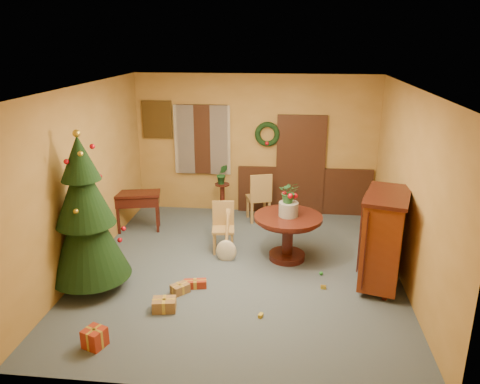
# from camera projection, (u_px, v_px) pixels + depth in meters

# --- Properties ---
(room_envelope) EXTENTS (5.50, 5.50, 5.50)m
(room_envelope) POSITION_uv_depth(u_px,v_px,m) (265.00, 161.00, 9.76)
(room_envelope) COLOR #3C4557
(room_envelope) RESTS_ON ground
(dining_table) EXTENTS (1.14, 1.14, 0.78)m
(dining_table) POSITION_uv_depth(u_px,v_px,m) (288.00, 229.00, 7.79)
(dining_table) COLOR black
(dining_table) RESTS_ON floor
(urn) EXTENTS (0.32, 0.32, 0.23)m
(urn) POSITION_uv_depth(u_px,v_px,m) (288.00, 209.00, 7.68)
(urn) COLOR slate
(urn) RESTS_ON dining_table
(centerpiece_plant) EXTENTS (0.33, 0.28, 0.36)m
(centerpiece_plant) POSITION_uv_depth(u_px,v_px,m) (289.00, 192.00, 7.58)
(centerpiece_plant) COLOR #1E4C23
(centerpiece_plant) RESTS_ON urn
(chair_near) EXTENTS (0.42, 0.42, 0.87)m
(chair_near) POSITION_uv_depth(u_px,v_px,m) (223.00, 225.00, 8.16)
(chair_near) COLOR olive
(chair_near) RESTS_ON floor
(chair_far) EXTENTS (0.56, 0.56, 1.02)m
(chair_far) POSITION_uv_depth(u_px,v_px,m) (259.00, 196.00, 9.41)
(chair_far) COLOR olive
(chair_far) RESTS_ON floor
(guitar) EXTENTS (0.48, 0.61, 0.80)m
(guitar) POSITION_uv_depth(u_px,v_px,m) (226.00, 238.00, 7.78)
(guitar) COLOR beige
(guitar) RESTS_ON floor
(plant_stand) EXTENTS (0.30, 0.30, 0.76)m
(plant_stand) POSITION_uv_depth(u_px,v_px,m) (222.00, 197.00, 9.54)
(plant_stand) COLOR black
(plant_stand) RESTS_ON floor
(stand_plant) EXTENTS (0.26, 0.23, 0.41)m
(stand_plant) POSITION_uv_depth(u_px,v_px,m) (222.00, 174.00, 9.38)
(stand_plant) COLOR #19471E
(stand_plant) RESTS_ON plant_stand
(christmas_tree) EXTENTS (1.16, 1.16, 2.40)m
(christmas_tree) POSITION_uv_depth(u_px,v_px,m) (86.00, 217.00, 6.69)
(christmas_tree) COLOR #382111
(christmas_tree) RESTS_ON floor
(writing_desk) EXTENTS (0.94, 0.61, 0.77)m
(writing_desk) POSITION_uv_depth(u_px,v_px,m) (138.00, 202.00, 8.97)
(writing_desk) COLOR black
(writing_desk) RESTS_ON floor
(sideboard) EXTENTS (0.89, 1.25, 1.46)m
(sideboard) POSITION_uv_depth(u_px,v_px,m) (384.00, 237.00, 6.90)
(sideboard) COLOR #59210A
(sideboard) RESTS_ON floor
(gift_a) EXTENTS (0.35, 0.28, 0.17)m
(gift_a) POSITION_uv_depth(u_px,v_px,m) (164.00, 305.00, 6.44)
(gift_a) COLOR brown
(gift_a) RESTS_ON floor
(gift_b) EXTENTS (0.31, 0.31, 0.24)m
(gift_b) POSITION_uv_depth(u_px,v_px,m) (95.00, 338.00, 5.67)
(gift_b) COLOR #9C2B14
(gift_b) RESTS_ON floor
(gift_c) EXTENTS (0.30, 0.30, 0.14)m
(gift_c) POSITION_uv_depth(u_px,v_px,m) (180.00, 289.00, 6.88)
(gift_c) COLOR brown
(gift_c) RESTS_ON floor
(gift_d) EXTENTS (0.36, 0.21, 0.12)m
(gift_d) POSITION_uv_depth(u_px,v_px,m) (195.00, 284.00, 7.02)
(gift_d) COLOR #9C2B14
(gift_d) RESTS_ON floor
(toy_a) EXTENTS (0.09, 0.09, 0.05)m
(toy_a) POSITION_uv_depth(u_px,v_px,m) (227.00, 258.00, 7.92)
(toy_a) COLOR #235299
(toy_a) RESTS_ON floor
(toy_b) EXTENTS (0.06, 0.06, 0.06)m
(toy_b) POSITION_uv_depth(u_px,v_px,m) (321.00, 273.00, 7.40)
(toy_b) COLOR #268C2E
(toy_b) RESTS_ON floor
(toy_c) EXTENTS (0.07, 0.09, 0.05)m
(toy_c) POSITION_uv_depth(u_px,v_px,m) (261.00, 316.00, 6.29)
(toy_c) COLOR gold
(toy_c) RESTS_ON floor
(toy_d) EXTENTS (0.06, 0.06, 0.06)m
(toy_d) POSITION_uv_depth(u_px,v_px,m) (278.00, 255.00, 8.01)
(toy_d) COLOR red
(toy_d) RESTS_ON floor
(toy_e) EXTENTS (0.08, 0.05, 0.05)m
(toy_e) POSITION_uv_depth(u_px,v_px,m) (323.00, 287.00, 7.00)
(toy_e) COLOR gold
(toy_e) RESTS_ON floor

